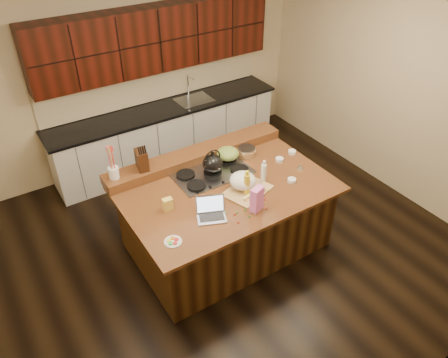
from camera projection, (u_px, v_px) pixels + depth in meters
room at (226, 155)px, 4.79m from camera, size 5.52×5.02×2.72m
island at (226, 217)px, 5.31m from camera, size 2.40×1.60×0.92m
back_ledge at (196, 155)px, 5.49m from camera, size 2.40×0.30×0.12m
cooktop at (213, 173)px, 5.24m from camera, size 0.92×0.52×0.05m
back_counter at (164, 104)px, 6.66m from camera, size 3.70×0.66×2.40m
kettle at (213, 163)px, 5.16m from camera, size 0.32×0.32×0.22m
green_bowl at (228, 154)px, 5.40m from camera, size 0.36×0.36×0.15m
laptop at (211, 211)px, 4.60m from camera, size 0.38×0.34×0.21m
oil_bottle at (247, 185)px, 4.85m from camera, size 0.09×0.09×0.27m
vinegar_bottle at (264, 174)px, 5.04m from camera, size 0.07×0.07×0.25m
wooden_tray at (244, 183)px, 4.95m from camera, size 0.61×0.52×0.21m
ramekin_a at (292, 180)px, 5.11m from camera, size 0.11×0.11×0.04m
ramekin_b at (292, 152)px, 5.61m from camera, size 0.12×0.12×0.04m
ramekin_c at (279, 160)px, 5.47m from camera, size 0.12×0.12×0.04m
strainer_bowl at (247, 152)px, 5.57m from camera, size 0.29×0.29×0.09m
kitchen_timer at (300, 166)px, 5.33m from camera, size 0.09×0.09×0.07m
pink_bag at (257, 199)px, 4.63m from camera, size 0.17×0.13×0.29m
candy_plate at (173, 242)px, 4.30m from camera, size 0.19×0.19×0.01m
package_box at (168, 204)px, 4.67m from camera, size 0.11×0.08×0.15m
utensil_crock at (114, 173)px, 4.94m from camera, size 0.14×0.14×0.14m
knife_block at (142, 160)px, 5.07m from camera, size 0.15×0.21×0.24m
gumdrop_0 at (265, 200)px, 4.84m from camera, size 0.02×0.02×0.02m
gumdrop_1 at (237, 213)px, 4.65m from camera, size 0.02×0.02×0.02m
gumdrop_2 at (238, 222)px, 4.53m from camera, size 0.02×0.02×0.02m
gumdrop_3 at (254, 202)px, 4.80m from camera, size 0.02×0.02×0.02m
gumdrop_4 at (252, 203)px, 4.79m from camera, size 0.02×0.02×0.02m
gumdrop_5 at (253, 213)px, 4.65m from camera, size 0.02×0.02×0.02m
gumdrop_6 at (259, 198)px, 4.86m from camera, size 0.02×0.02×0.02m
gumdrop_7 at (245, 210)px, 4.69m from camera, size 0.02×0.02×0.02m
gumdrop_8 at (266, 209)px, 4.71m from camera, size 0.02×0.02×0.02m
gumdrop_9 at (249, 217)px, 4.60m from camera, size 0.02×0.02×0.02m
gumdrop_10 at (235, 214)px, 4.63m from camera, size 0.02×0.02×0.02m
gumdrop_11 at (226, 213)px, 4.65m from camera, size 0.02×0.02×0.02m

